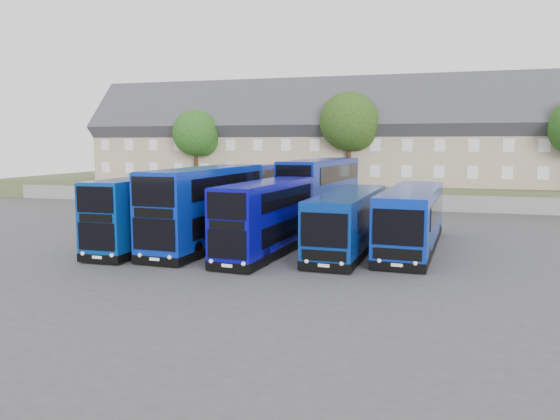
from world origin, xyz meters
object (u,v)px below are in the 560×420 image
Objects in this scene: tree_west at (197,135)px; tree_mid at (351,124)px; coach_east_a at (349,222)px; dd_front_left at (147,213)px; dd_front_mid at (206,208)px.

tree_west is 0.83× the size of tree_mid.
tree_west is (-19.37, 21.68, 5.40)m from coach_east_a.
dd_front_left reaches higher than coach_east_a.
coach_east_a is at bearing -81.37° from tree_mid.
coach_east_a is 23.34m from tree_mid.
dd_front_mid is 24.61m from tree_mid.
tree_mid is at bearing 70.86° from dd_front_left.
tree_west reaches higher than coach_east_a.
dd_front_mid is 1.30× the size of tree_mid.
dd_front_left is 0.84× the size of coach_east_a.
dd_front_mid is at bearing 17.41° from dd_front_left.
tree_west reaches higher than dd_front_mid.
coach_east_a is at bearing 10.88° from dd_front_mid.
dd_front_left is 3.51m from dd_front_mid.
coach_east_a is (8.39, 1.21, -0.65)m from dd_front_mid.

